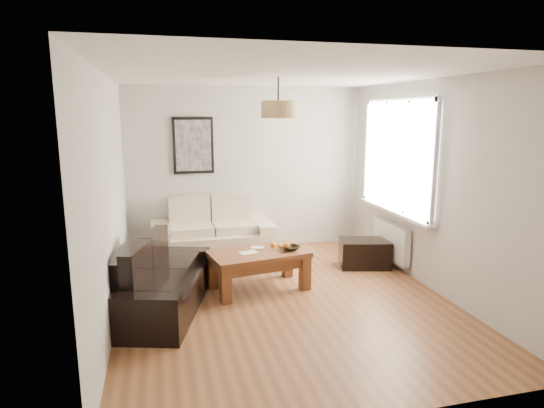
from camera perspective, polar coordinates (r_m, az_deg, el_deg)
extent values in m
plane|color=brown|center=(5.57, 1.52, -11.84)|extent=(4.50, 4.50, 0.00)
cube|color=white|center=(6.81, 14.66, -4.50)|extent=(0.10, 0.90, 0.52)
cylinder|color=tan|center=(5.42, 0.78, 11.72)|extent=(0.40, 0.40, 0.20)
cube|color=black|center=(6.77, 11.47, -6.05)|extent=(0.78, 0.60, 0.40)
cube|color=black|center=(7.10, -10.02, -0.63)|extent=(0.40, 0.20, 0.38)
cube|color=black|center=(7.16, -5.47, -0.44)|extent=(0.39, 0.16, 0.38)
imported|color=black|center=(5.78, 2.34, -5.50)|extent=(0.27, 0.27, 0.05)
sphere|color=orange|center=(5.80, 1.03, -5.31)|extent=(0.07, 0.07, 0.07)
sphere|color=orange|center=(5.85, 1.89, -5.18)|extent=(0.09, 0.09, 0.07)
sphere|color=orange|center=(5.88, 0.13, -5.08)|extent=(0.08, 0.08, 0.07)
cube|color=white|center=(5.68, -2.90, -6.08)|extent=(0.25, 0.20, 0.01)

